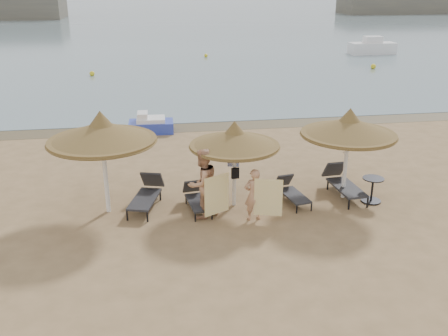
# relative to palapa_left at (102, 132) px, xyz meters

# --- Properties ---
(ground) EXTENTS (160.00, 160.00, 0.00)m
(ground) POSITION_rel_palapa_left_xyz_m (3.22, -1.02, -2.40)
(ground) COLOR #9A7A50
(ground) RESTS_ON ground
(sea) EXTENTS (200.00, 140.00, 0.03)m
(sea) POSITION_rel_palapa_left_xyz_m (3.22, 78.98, -2.38)
(sea) COLOR slate
(sea) RESTS_ON ground
(wet_sand_strip) EXTENTS (200.00, 1.60, 0.01)m
(wet_sand_strip) POSITION_rel_palapa_left_xyz_m (3.22, 8.38, -2.39)
(wet_sand_strip) COLOR brown
(wet_sand_strip) RESTS_ON ground
(palapa_left) EXTENTS (3.04, 3.04, 3.01)m
(palapa_left) POSITION_rel_palapa_left_xyz_m (0.00, 0.00, 0.00)
(palapa_left) COLOR white
(palapa_left) RESTS_ON ground
(palapa_center) EXTENTS (2.63, 2.63, 2.61)m
(palapa_center) POSITION_rel_palapa_left_xyz_m (3.69, -0.13, -0.32)
(palapa_center) COLOR white
(palapa_center) RESTS_ON ground
(palapa_right) EXTENTS (2.86, 2.86, 2.83)m
(palapa_right) POSITION_rel_palapa_left_xyz_m (7.12, -0.09, -0.14)
(palapa_right) COLOR white
(palapa_right) RESTS_ON ground
(lounger_far_left) EXTENTS (1.15, 2.03, 0.87)m
(lounger_far_left) POSITION_rel_palapa_left_xyz_m (1.13, 0.23, -2.01)
(lounger_far_left) COLOR black
(lounger_far_left) RESTS_ON ground
(lounger_near_left) EXTENTS (0.74, 1.66, 0.72)m
(lounger_near_left) POSITION_rel_palapa_left_xyz_m (2.56, -0.16, -2.07)
(lounger_near_left) COLOR black
(lounger_near_left) RESTS_ON ground
(lounger_near_right) EXTENTS (0.81, 1.65, 0.71)m
(lounger_near_right) POSITION_rel_palapa_left_xyz_m (5.45, -0.10, -2.08)
(lounger_near_right) COLOR black
(lounger_near_right) RESTS_ON ground
(lounger_far_right) EXTENTS (0.80, 2.04, 0.89)m
(lounger_far_right) POSITION_rel_palapa_left_xyz_m (7.19, 0.14, -2.00)
(lounger_far_right) COLOR black
(lounger_far_right) RESTS_ON ground
(side_table) EXTENTS (0.64, 0.64, 0.77)m
(side_table) POSITION_rel_palapa_left_xyz_m (7.85, -0.53, -2.04)
(side_table) COLOR black
(side_table) RESTS_ON ground
(person_left) EXTENTS (1.28, 1.18, 2.34)m
(person_left) POSITION_rel_palapa_left_xyz_m (2.68, -0.74, -1.23)
(person_left) COLOR tan
(person_left) RESTS_ON ground
(person_right) EXTENTS (0.84, 0.58, 1.75)m
(person_right) POSITION_rel_palapa_left_xyz_m (4.06, -1.14, -1.52)
(person_right) COLOR tan
(person_right) RESTS_ON ground
(towel_left) EXTENTS (0.74, 0.40, 1.15)m
(towel_left) POSITION_rel_palapa_left_xyz_m (3.03, -1.09, -1.60)
(towel_left) COLOR yellow
(towel_left) RESTS_ON ground
(towel_right) EXTENTS (0.75, 0.25, 1.09)m
(towel_right) POSITION_rel_palapa_left_xyz_m (4.41, -1.39, -1.64)
(towel_right) COLOR yellow
(towel_right) RESTS_ON ground
(bag_patterned) EXTENTS (0.35, 0.20, 0.42)m
(bag_patterned) POSITION_rel_palapa_left_xyz_m (3.69, 0.05, -1.01)
(bag_patterned) COLOR white
(bag_patterned) RESTS_ON ground
(bag_dark) EXTENTS (0.23, 0.10, 0.32)m
(bag_dark) POSITION_rel_palapa_left_xyz_m (3.69, -0.29, -1.32)
(bag_dark) COLOR black
(bag_dark) RESTS_ON ground
(pedal_boat) EXTENTS (1.96, 1.20, 0.90)m
(pedal_boat) POSITION_rel_palapa_left_xyz_m (1.37, 7.88, -2.06)
(pedal_boat) COLOR #2B3DB1
(pedal_boat) RESTS_ON ground
(buoy_left) EXTENTS (0.35, 0.35, 0.35)m
(buoy_left) POSITION_rel_palapa_left_xyz_m (-2.39, 21.95, -2.22)
(buoy_left) COLOR yellow
(buoy_left) RESTS_ON ground
(buoy_mid) EXTENTS (0.31, 0.31, 0.31)m
(buoy_mid) POSITION_rel_palapa_left_xyz_m (6.43, 29.35, -2.24)
(buoy_mid) COLOR yellow
(buoy_mid) RESTS_ON ground
(buoy_right) EXTENTS (0.38, 0.38, 0.38)m
(buoy_right) POSITION_rel_palapa_left_xyz_m (18.04, 21.66, -2.21)
(buoy_right) COLOR yellow
(buoy_right) RESTS_ON ground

